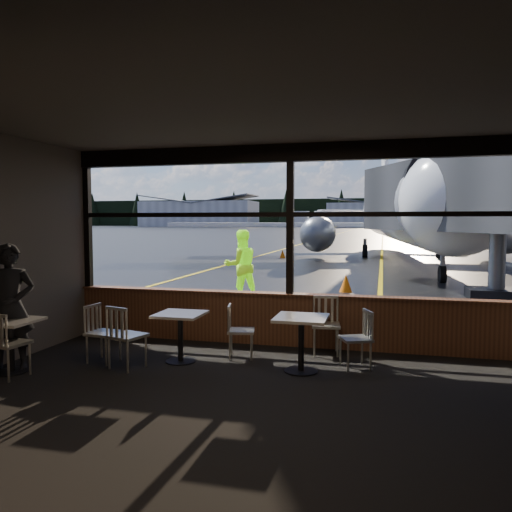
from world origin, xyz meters
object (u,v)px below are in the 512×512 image
at_px(chair_near_w, 241,331).
at_px(chair_mid_w, 104,334).
at_px(chair_near_n, 326,326).
at_px(chair_mid_s, 127,337).
at_px(cafe_table_left, 12,346).
at_px(cafe_table_near, 301,345).
at_px(passenger, 10,307).
at_px(cone_nose, 346,283).
at_px(airliner, 406,169).
at_px(chair_near_e, 355,339).
at_px(chair_left_s, 9,344).
at_px(ground_crew, 241,265).
at_px(jet_bridge, 464,212).
at_px(cone_wing, 283,254).
at_px(cafe_table_mid, 180,338).

relative_size(chair_near_w, chair_mid_w, 0.96).
bearing_deg(chair_near_n, chair_mid_s, 20.91).
bearing_deg(cafe_table_left, chair_near_n, 26.41).
relative_size(cafe_table_near, passenger, 0.44).
bearing_deg(cafe_table_left, chair_mid_w, 38.43).
xyz_separation_m(passenger, cone_nose, (4.17, 9.41, -0.66)).
bearing_deg(chair_mid_w, chair_mid_s, 75.63).
relative_size(passenger, cone_nose, 3.41).
distance_m(airliner, cafe_table_near, 23.76).
relative_size(chair_near_e, chair_left_s, 0.93).
xyz_separation_m(ground_crew, cone_nose, (2.67, 2.43, -0.70)).
bearing_deg(chair_left_s, cafe_table_near, 25.11).
xyz_separation_m(chair_near_w, chair_near_n, (1.28, 0.57, 0.04)).
relative_size(jet_bridge, chair_left_s, 11.70).
bearing_deg(chair_near_w, cone_nose, 159.73).
distance_m(chair_left_s, cone_nose, 10.49).
bearing_deg(passenger, jet_bridge, 20.48).
bearing_deg(chair_near_w, jet_bridge, 134.35).
bearing_deg(cafe_table_near, cone_nose, 89.81).
bearing_deg(cone_wing, chair_near_e, -75.99).
bearing_deg(chair_left_s, jet_bridge, 56.67).
xyz_separation_m(chair_mid_s, chair_mid_w, (-0.51, 0.19, -0.03)).
bearing_deg(chair_mid_s, ground_crew, 107.60).
xyz_separation_m(chair_near_n, ground_crew, (-2.87, 4.97, 0.50)).
height_order(cafe_table_left, passenger, passenger).
bearing_deg(chair_left_s, cone_wing, 99.29).
bearing_deg(chair_near_w, chair_near_e, 73.28).
xyz_separation_m(cafe_table_mid, chair_near_n, (2.13, 1.02, 0.09)).
relative_size(chair_near_n, cone_nose, 1.74).
bearing_deg(ground_crew, airliner, -140.42).
bearing_deg(chair_near_n, chair_mid_w, 14.17).
distance_m(chair_near_n, chair_mid_s, 3.15).
height_order(cafe_table_left, chair_near_n, chair_near_n).
height_order(airliner, ground_crew, airliner).
height_order(cafe_table_mid, chair_near_n, chair_near_n).
distance_m(chair_near_e, cone_nose, 8.14).
bearing_deg(airliner, jet_bridge, -91.50).
relative_size(jet_bridge, cafe_table_mid, 14.34).
distance_m(chair_near_e, passenger, 5.08).
distance_m(jet_bridge, cafe_table_near, 7.91).
height_order(passenger, cone_nose, passenger).
bearing_deg(cafe_table_mid, airliner, 79.71).
relative_size(cafe_table_mid, chair_mid_s, 0.80).
bearing_deg(airliner, cone_wing, -176.55).
bearing_deg(cafe_table_near, chair_mid_w, -175.13).
bearing_deg(passenger, cone_wing, 64.58).
relative_size(cafe_table_mid, chair_near_e, 0.88).
distance_m(cafe_table_near, chair_near_n, 1.10).
relative_size(cafe_table_mid, cafe_table_left, 1.00).
relative_size(cafe_table_near, chair_mid_w, 0.90).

